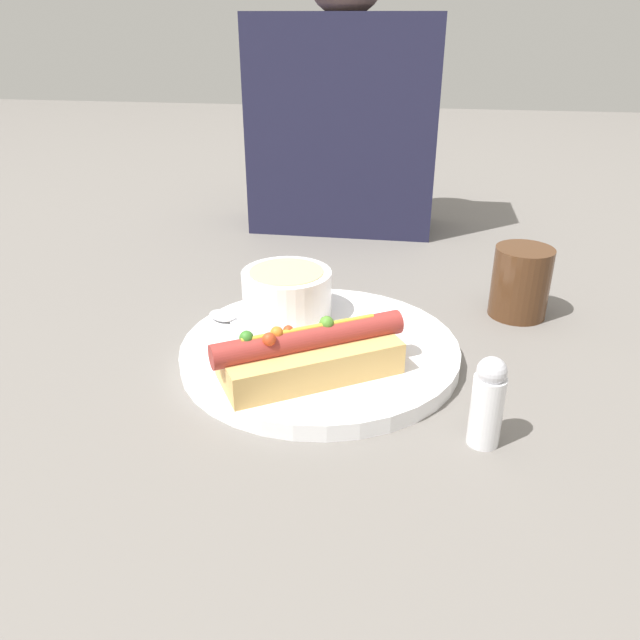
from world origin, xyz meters
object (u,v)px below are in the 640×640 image
Objects in this scene: hot_dog at (313,355)px; seated_diner at (344,110)px; soup_bowl at (287,291)px; drinking_glass at (521,282)px; spoon at (239,323)px; salt_shaker at (488,402)px.

hot_dog is 0.55m from seated_diner.
soup_bowl is 0.28m from drinking_glass.
hot_dog is 0.41× the size of seated_diner.
hot_dog is at bearing 168.38° from spoon.
soup_bowl is 1.23× the size of salt_shaker.
drinking_glass reaches higher than spoon.
salt_shaker is 0.19× the size of seated_diner.
drinking_glass is at bearing -51.46° from seated_diner.
soup_bowl is 1.20× the size of drinking_glass.
hot_dog reaches higher than soup_bowl.
hot_dog is at bearing -85.87° from seated_diner.
hot_dog is 0.14m from spoon.
soup_bowl is 0.42m from seated_diner.
salt_shaker is (0.26, -0.15, 0.02)m from spoon.
drinking_glass is (0.22, 0.21, 0.00)m from hot_dog.
salt_shaker reaches higher than spoon.
hot_dog is 1.28× the size of spoon.
spoon is at bearing 149.78° from salt_shaker.
salt_shaker reaches higher than soup_bowl.
soup_bowl is 0.28m from salt_shaker.
salt_shaker is (0.21, -0.19, -0.01)m from soup_bowl.
seated_diner is at bearing -67.67° from spoon.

